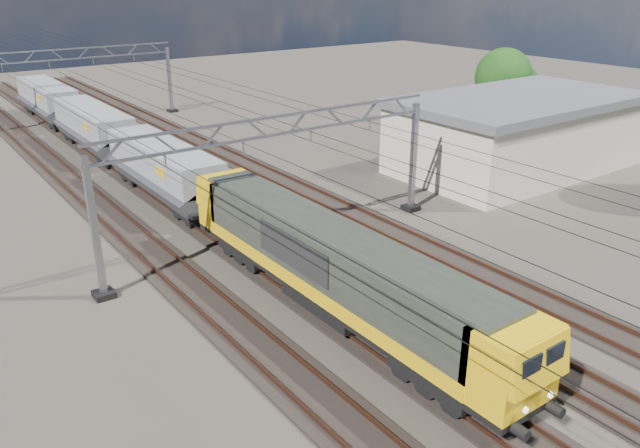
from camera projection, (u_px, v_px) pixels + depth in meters
ground at (325, 274)px, 30.39m from camera, size 160.00×160.00×0.00m
track_outer_west at (215, 309)px, 27.10m from camera, size 2.60×140.00×0.30m
track_loco at (291, 284)px, 29.27m from camera, size 2.60×140.00×0.30m
track_inner_east at (357, 262)px, 31.45m from camera, size 2.60×140.00×0.30m
track_outer_east at (415, 243)px, 33.63m from camera, size 2.60×140.00×0.30m
catenary_gantry_mid at (279, 177)px, 31.92m from camera, size 19.90×0.90×7.11m
catenary_gantry_far at (75, 83)px, 58.92m from camera, size 19.90×0.90×7.11m
overhead_wires at (239, 127)px, 34.23m from camera, size 12.03×140.00×0.53m
locomotive at (333, 265)px, 26.02m from camera, size 2.76×21.10×3.62m
hopper_wagon_lead at (164, 167)px, 39.33m from camera, size 3.38×13.00×3.25m
hopper_wagon_mid at (93, 126)px, 49.98m from camera, size 3.38×13.00×3.25m
hopper_wagon_third at (47, 99)px, 60.63m from camera, size 3.38×13.00×3.25m
industrial_shed at (517, 132)px, 45.85m from camera, size 18.60×10.60×5.40m
tree_far at (507, 79)px, 55.43m from camera, size 5.52×5.12×7.55m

